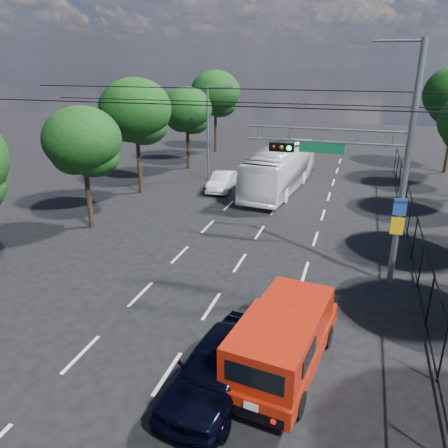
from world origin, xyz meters
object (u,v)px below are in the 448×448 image
at_px(white_bus, 281,169).
at_px(white_van, 222,181).
at_px(red_pickup, 284,339).
at_px(navy_hatchback, 219,367).
at_px(signal_mast, 374,158).

bearing_deg(white_bus, white_van, -156.39).
height_order(red_pickup, white_bus, white_bus).
height_order(navy_hatchback, white_bus, white_bus).
relative_size(navy_hatchback, white_van, 1.20).
distance_m(white_bus, white_van, 4.25).
bearing_deg(red_pickup, white_bus, 101.01).
height_order(navy_hatchback, white_van, navy_hatchback).
relative_size(red_pickup, white_van, 1.46).
bearing_deg(navy_hatchback, white_bus, 103.39).
xyz_separation_m(signal_mast, navy_hatchback, (-3.60, -8.21, -4.43)).
relative_size(red_pickup, white_bus, 0.52).
bearing_deg(signal_mast, white_bus, 114.74).
height_order(signal_mast, red_pickup, signal_mast).
xyz_separation_m(red_pickup, white_bus, (-3.79, 19.48, 0.44)).
height_order(signal_mast, white_bus, signal_mast).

